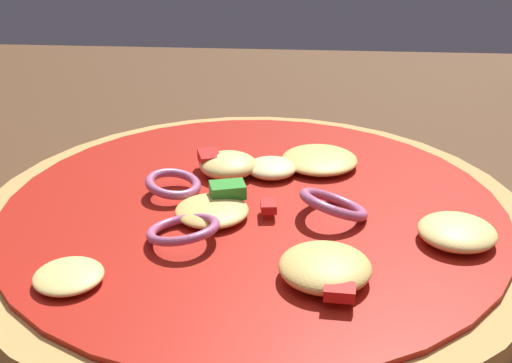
% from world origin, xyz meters
% --- Properties ---
extents(dining_table, '(1.40, 0.81, 0.03)m').
position_xyz_m(dining_table, '(0.00, 0.00, 0.02)').
color(dining_table, '#4C301C').
rests_on(dining_table, ground).
extents(pizza, '(0.28, 0.28, 0.03)m').
position_xyz_m(pizza, '(-0.04, 0.02, 0.04)').
color(pizza, tan).
rests_on(pizza, dining_table).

